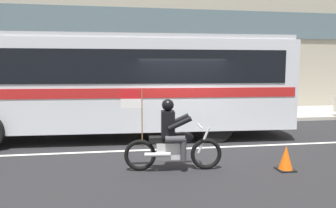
% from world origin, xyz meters
% --- Properties ---
extents(ground_plane, '(60.00, 60.00, 0.00)m').
position_xyz_m(ground_plane, '(0.00, 0.00, 0.00)').
color(ground_plane, black).
extents(sidewalk_curb, '(28.00, 3.80, 0.15)m').
position_xyz_m(sidewalk_curb, '(0.00, 5.10, 0.07)').
color(sidewalk_curb, '#B7B2A8').
rests_on(sidewalk_curb, ground_plane).
extents(lane_center_stripe, '(26.60, 0.14, 0.01)m').
position_xyz_m(lane_center_stripe, '(0.00, -0.60, 0.00)').
color(lane_center_stripe, silver).
rests_on(lane_center_stripe, ground_plane).
extents(transit_bus, '(11.22, 3.04, 3.22)m').
position_xyz_m(transit_bus, '(-1.99, 1.19, 1.88)').
color(transit_bus, silver).
rests_on(transit_bus, ground_plane).
extents(motorcycle_with_rider, '(2.19, 0.64, 1.78)m').
position_xyz_m(motorcycle_with_rider, '(-0.69, -2.36, 0.67)').
color(motorcycle_with_rider, black).
rests_on(motorcycle_with_rider, ground_plane).
extents(fire_hydrant, '(0.22, 0.30, 0.75)m').
position_xyz_m(fire_hydrant, '(4.48, 3.70, 0.52)').
color(fire_hydrant, red).
rests_on(fire_hydrant, sidewalk_curb).
extents(traffic_cone, '(0.36, 0.36, 0.55)m').
position_xyz_m(traffic_cone, '(1.76, -2.77, 0.26)').
color(traffic_cone, '#EA590F').
rests_on(traffic_cone, ground_plane).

